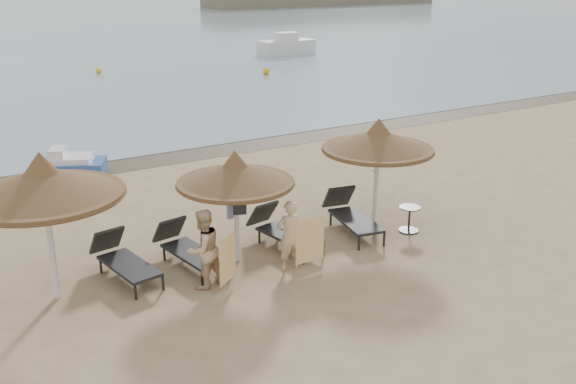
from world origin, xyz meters
name	(u,v)px	position (x,y,z in m)	size (l,w,h in m)	color
ground	(285,278)	(0.00, 0.00, 0.00)	(160.00, 160.00, 0.00)	tan
wet_sand_strip	(136,163)	(0.00, 9.40, 0.00)	(200.00, 1.60, 0.01)	#473929
palapa_left	(43,183)	(-4.14, 1.53, 2.30)	(2.92, 2.92, 2.89)	silver
palapa_center	(235,174)	(-0.45, 1.23, 1.95)	(2.47, 2.47, 2.45)	silver
palapa_right	(378,141)	(3.35, 1.34, 2.11)	(2.68, 2.68, 2.65)	silver
lounger_far_left	(122,258)	(-2.78, 1.77, 0.39)	(0.98, 2.05, 0.88)	black
lounger_near_left	(186,246)	(-1.45, 1.66, 0.39)	(0.95, 2.03, 0.87)	black
lounger_near_right	(281,229)	(0.75, 1.43, 0.39)	(1.00, 2.05, 0.88)	black
lounger_far_right	(350,214)	(2.61, 1.34, 0.42)	(1.08, 2.18, 0.93)	black
side_table	(409,220)	(3.77, 0.56, 0.29)	(0.51, 0.51, 0.62)	black
person_left	(203,243)	(-1.55, 0.50, 0.93)	(0.86, 0.56, 1.87)	tan
person_right	(289,230)	(0.28, 0.30, 0.88)	(0.81, 0.52, 1.76)	tan
towel_left	(228,259)	(-1.20, 0.15, 0.65)	(0.55, 0.41, 0.93)	orange
towel_right	(310,240)	(0.63, 0.05, 0.67)	(0.69, 0.04, 0.96)	orange
bag_patterned	(233,210)	(-0.45, 1.41, 1.09)	(0.28, 0.15, 0.33)	silver
bag_dark	(240,205)	(-0.45, 1.07, 1.31)	(0.29, 0.19, 0.39)	black
pedal_boat	(71,166)	(-2.10, 9.01, 0.33)	(2.22, 1.83, 0.89)	#264E93
buoy_mid	(99,71)	(4.05, 28.27, 0.17)	(0.34, 0.34, 0.34)	yellow
buoy_right	(266,71)	(12.30, 22.76, 0.20)	(0.41, 0.41, 0.41)	yellow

